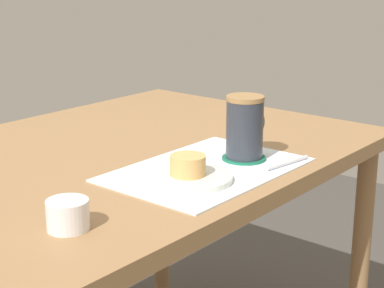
{
  "coord_description": "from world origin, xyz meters",
  "views": [
    {
      "loc": [
        -0.98,
        -1.03,
        1.17
      ],
      "look_at": [
        0.01,
        -0.2,
        0.8
      ],
      "focal_mm": 60.0,
      "sensor_mm": 36.0,
      "label": 1
    }
  ],
  "objects_px": {
    "coffee_mug": "(245,127)",
    "sugar_bowl": "(68,215)",
    "pastry_plate": "(188,178)",
    "pastry": "(188,165)",
    "dining_table": "(121,183)"
  },
  "relations": [
    {
      "from": "coffee_mug",
      "to": "pastry_plate",
      "type": "bearing_deg",
      "value": 178.93
    },
    {
      "from": "pastry",
      "to": "sugar_bowl",
      "type": "distance_m",
      "value": 0.3
    },
    {
      "from": "pastry",
      "to": "coffee_mug",
      "type": "xyz_separation_m",
      "value": [
        0.19,
        -0.0,
        0.04
      ]
    },
    {
      "from": "dining_table",
      "to": "sugar_bowl",
      "type": "xyz_separation_m",
      "value": [
        -0.37,
        -0.26,
        0.1
      ]
    },
    {
      "from": "pastry",
      "to": "dining_table",
      "type": "bearing_deg",
      "value": 74.87
    },
    {
      "from": "pastry_plate",
      "to": "pastry",
      "type": "xyz_separation_m",
      "value": [
        0.0,
        0.0,
        0.03
      ]
    },
    {
      "from": "pastry_plate",
      "to": "pastry",
      "type": "height_order",
      "value": "pastry"
    },
    {
      "from": "pastry_plate",
      "to": "coffee_mug",
      "type": "relative_size",
      "value": 1.3
    },
    {
      "from": "pastry_plate",
      "to": "sugar_bowl",
      "type": "xyz_separation_m",
      "value": [
        -0.3,
        0.01,
        0.02
      ]
    },
    {
      "from": "pastry",
      "to": "coffee_mug",
      "type": "distance_m",
      "value": 0.19
    },
    {
      "from": "pastry_plate",
      "to": "coffee_mug",
      "type": "height_order",
      "value": "coffee_mug"
    },
    {
      "from": "dining_table",
      "to": "coffee_mug",
      "type": "height_order",
      "value": "coffee_mug"
    },
    {
      "from": "pastry",
      "to": "sugar_bowl",
      "type": "xyz_separation_m",
      "value": [
        -0.3,
        0.01,
        -0.01
      ]
    },
    {
      "from": "pastry_plate",
      "to": "sugar_bowl",
      "type": "relative_size",
      "value": 2.51
    },
    {
      "from": "coffee_mug",
      "to": "sugar_bowl",
      "type": "height_order",
      "value": "coffee_mug"
    }
  ]
}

